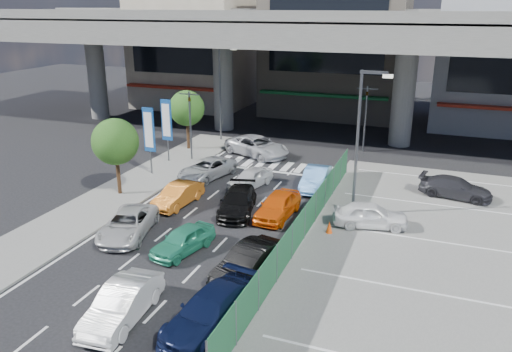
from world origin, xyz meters
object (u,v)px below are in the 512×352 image
at_px(signboard_far, 167,122).
at_px(wagon_silver_front_left, 207,169).
at_px(signboard_near, 149,132).
at_px(parked_sedan_white, 370,215).
at_px(hatch_white_back_mid, 122,303).
at_px(kei_truck_front_right, 316,178).
at_px(minivan_navy_back, 211,311).
at_px(sedan_black_mid, 237,202).
at_px(street_lamp_right, 361,132).
at_px(traffic_light_right, 366,103).
at_px(tree_far, 187,108).
at_px(taxi_orange_left, 178,195).
at_px(sedan_white_front_mid, 251,178).
at_px(taxi_teal_mid, 183,240).
at_px(crossing_wagon_silver, 257,146).
at_px(parked_sedan_dgrey, 455,188).
at_px(taxi_orange_right, 278,205).
at_px(sedan_white_mid_left, 128,224).
at_px(traffic_light_left, 190,109).
at_px(street_lamp_left, 222,85).
at_px(tree_near, 115,142).
at_px(hatch_black_mid_right, 250,262).
at_px(traffic_cone, 329,227).

distance_m(signboard_far, wagon_silver_front_left, 5.34).
height_order(signboard_near, parked_sedan_white, signboard_near).
bearing_deg(hatch_white_back_mid, kei_truck_front_right, 73.69).
distance_m(minivan_navy_back, sedan_black_mid, 10.62).
relative_size(street_lamp_right, signboard_near, 1.70).
height_order(street_lamp_right, parked_sedan_white, street_lamp_right).
bearing_deg(hatch_white_back_mid, traffic_light_right, 74.69).
xyz_separation_m(tree_far, taxi_orange_left, (4.99, -10.69, -2.76)).
bearing_deg(tree_far, sedan_white_front_mid, -38.84).
xyz_separation_m(street_lamp_right, minivan_navy_back, (-3.13, -12.12, -4.08)).
height_order(taxi_teal_mid, crossing_wagon_silver, crossing_wagon_silver).
bearing_deg(parked_sedan_dgrey, kei_truck_front_right, 109.32).
distance_m(taxi_orange_right, sedan_white_front_mid, 5.04).
bearing_deg(crossing_wagon_silver, parked_sedan_dgrey, -81.90).
relative_size(traffic_light_right, sedan_white_front_mid, 1.45).
relative_size(signboard_far, minivan_navy_back, 0.99).
bearing_deg(sedan_white_mid_left, traffic_light_right, 51.82).
height_order(traffic_light_left, crossing_wagon_silver, traffic_light_left).
relative_size(street_lamp_left, minivan_navy_back, 1.68).
bearing_deg(sedan_white_front_mid, tree_far, 155.00).
xyz_separation_m(traffic_light_right, street_lamp_left, (-11.83, -1.00, 0.83)).
relative_size(tree_near, sedan_black_mid, 1.08).
height_order(taxi_orange_left, parked_sedan_white, parked_sedan_white).
height_order(taxi_teal_mid, kei_truck_front_right, kei_truck_front_right).
relative_size(hatch_black_mid_right, parked_sedan_dgrey, 0.99).
xyz_separation_m(sedan_black_mid, parked_sedan_dgrey, (11.49, 6.70, 0.03)).
distance_m(tree_far, parked_sedan_dgrey, 20.68).
distance_m(wagon_silver_front_left, crossing_wagon_silver, 6.21).
bearing_deg(signboard_near, traffic_cone, -19.89).
bearing_deg(taxi_teal_mid, parked_sedan_white, 50.10).
bearing_deg(crossing_wagon_silver, signboard_near, 167.47).
bearing_deg(hatch_white_back_mid, taxi_orange_right, 72.72).
height_order(signboard_far, hatch_white_back_mid, signboard_far).
bearing_deg(taxi_orange_left, minivan_navy_back, -50.45).
bearing_deg(tree_near, tree_far, 94.36).
xyz_separation_m(sedan_white_front_mid, traffic_cone, (6.27, -5.07, -0.23)).
bearing_deg(street_lamp_left, signboard_far, -100.31).
relative_size(signboard_near, hatch_black_mid_right, 1.12).
xyz_separation_m(taxi_teal_mid, crossing_wagon_silver, (-2.28, 16.15, 0.14)).
bearing_deg(tree_near, signboard_near, 92.87).
height_order(sedan_white_mid_left, parked_sedan_white, parked_sedan_white).
relative_size(sedan_white_mid_left, parked_sedan_dgrey, 1.08).
relative_size(signboard_far, parked_sedan_white, 1.21).
distance_m(taxi_teal_mid, traffic_cone, 7.47).
bearing_deg(crossing_wagon_silver, traffic_light_right, -37.02).
distance_m(street_lamp_left, hatch_white_back_mid, 26.14).
height_order(street_lamp_right, signboard_near, street_lamp_right).
height_order(hatch_black_mid_right, wagon_silver_front_left, hatch_black_mid_right).
relative_size(signboard_far, taxi_orange_left, 1.23).
bearing_deg(wagon_silver_front_left, kei_truck_front_right, 18.08).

